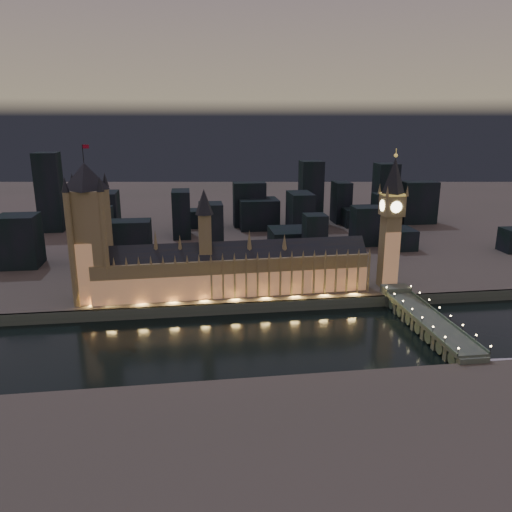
{
  "coord_description": "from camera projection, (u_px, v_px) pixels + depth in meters",
  "views": [
    {
      "loc": [
        -41.66,
        -286.99,
        134.92
      ],
      "look_at": [
        5.0,
        55.0,
        38.0
      ],
      "focal_mm": 35.0,
      "sensor_mm": 36.0,
      "label": 1
    }
  ],
  "objects": [
    {
      "name": "elizabeth_tower",
      "position": [
        392.0,
        212.0,
        370.89
      ],
      "size": [
        18.0,
        18.0,
        104.63
      ],
      "color": "olive",
      "rests_on": "north_bank"
    },
    {
      "name": "river_boat",
      "position": [
        504.0,
        365.0,
        276.63
      ],
      "size": [
        39.15,
        11.6,
        4.5
      ],
      "color": "#405544",
      "rests_on": "ground"
    },
    {
      "name": "westminster_bridge",
      "position": [
        425.0,
        321.0,
        324.87
      ],
      "size": [
        19.71,
        113.0,
        15.9
      ],
      "color": "#405544",
      "rests_on": "ground"
    },
    {
      "name": "city_backdrop",
      "position": [
        257.0,
        214.0,
        548.26
      ],
      "size": [
        492.76,
        215.63,
        88.37
      ],
      "color": "black",
      "rests_on": "north_bank"
    },
    {
      "name": "ground_plane",
      "position": [
        260.0,
        337.0,
        315.67
      ],
      "size": [
        2000.0,
        2000.0,
        0.0
      ],
      "primitive_type": "plane",
      "color": "black",
      "rests_on": "ground"
    },
    {
      "name": "palace_of_westminster",
      "position": [
        232.0,
        270.0,
        365.91
      ],
      "size": [
        202.0,
        26.91,
        78.0
      ],
      "color": "olive",
      "rests_on": "north_bank"
    },
    {
      "name": "north_bank",
      "position": [
        214.0,
        200.0,
        810.63
      ],
      "size": [
        2000.0,
        960.0,
        8.0
      ],
      "primitive_type": "cube",
      "color": "#484A3A",
      "rests_on": "ground"
    },
    {
      "name": "embankment_wall",
      "position": [
        252.0,
        308.0,
        353.7
      ],
      "size": [
        2000.0,
        2.5,
        8.0
      ],
      "primitive_type": "cube",
      "color": "#405544",
      "rests_on": "ground"
    },
    {
      "name": "victoria_tower",
      "position": [
        90.0,
        226.0,
        343.69
      ],
      "size": [
        31.68,
        31.68,
        109.1
      ],
      "color": "olive",
      "rests_on": "north_bank"
    }
  ]
}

